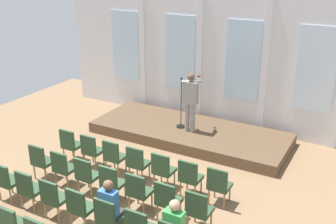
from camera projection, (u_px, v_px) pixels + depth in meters
name	position (u px, v px, depth m)	size (l,w,h in m)	color
ground_plane	(105.00, 209.00, 8.83)	(14.60, 14.60, 0.00)	#846647
rear_partition	(212.00, 58.00, 12.61)	(10.54, 0.14, 4.29)	silver
stage_platform	(189.00, 133.00, 12.19)	(5.85, 2.25, 0.32)	brown
speaker	(191.00, 98.00, 11.57)	(0.51, 0.69, 1.76)	gray
mic_stand	(181.00, 116.00, 12.09)	(0.28, 0.28, 1.55)	black
chair_r0_c0	(70.00, 143.00, 10.66)	(0.46, 0.44, 0.94)	olive
chair_r0_c1	(91.00, 149.00, 10.35)	(0.46, 0.44, 0.94)	olive
chair_r0_c2	(114.00, 155.00, 10.03)	(0.46, 0.44, 0.94)	olive
chair_r0_c3	(137.00, 162.00, 9.72)	(0.46, 0.44, 0.94)	olive
chair_r0_c4	(163.00, 169.00, 9.41)	(0.46, 0.44, 0.94)	olive
chair_r0_c5	(190.00, 176.00, 9.10)	(0.46, 0.44, 0.94)	olive
chair_r0_c6	(219.00, 184.00, 8.78)	(0.46, 0.44, 0.94)	olive
chair_r1_c0	(41.00, 160.00, 9.81)	(0.46, 0.44, 0.94)	olive
chair_r1_c1	(63.00, 167.00, 9.49)	(0.46, 0.44, 0.94)	olive
chair_r1_c2	(86.00, 174.00, 9.18)	(0.46, 0.44, 0.94)	olive
chair_r1_c3	(111.00, 182.00, 8.87)	(0.46, 0.44, 0.94)	olive
chair_r1_c4	(138.00, 190.00, 8.55)	(0.46, 0.44, 0.94)	olive
chair_r1_c5	(167.00, 199.00, 8.24)	(0.46, 0.44, 0.94)	olive
chair_r1_c6	(198.00, 209.00, 7.93)	(0.46, 0.44, 0.94)	olive
chair_r2_c0	(6.00, 179.00, 8.95)	(0.46, 0.44, 0.94)	olive
chair_r2_c1	(29.00, 188.00, 8.64)	(0.46, 0.44, 0.94)	olive
chair_r2_c2	(54.00, 196.00, 8.33)	(0.46, 0.44, 0.94)	olive
chair_r2_c3	(80.00, 206.00, 8.01)	(0.46, 0.44, 0.94)	olive
chair_r2_c4	(108.00, 216.00, 7.70)	(0.46, 0.44, 0.94)	olive
audience_r2_c4	(111.00, 206.00, 7.70)	(0.36, 0.39, 1.29)	#2D2D33
chair_r3_c2	(13.00, 224.00, 7.47)	(0.46, 0.44, 0.94)	olive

